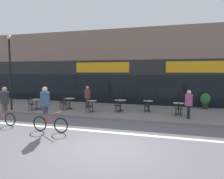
{
  "coord_description": "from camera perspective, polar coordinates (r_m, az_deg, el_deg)",
  "views": [
    {
      "loc": [
        2.45,
        -7.29,
        2.8
      ],
      "look_at": [
        -1.65,
        5.97,
        1.64
      ],
      "focal_mm": 35.0,
      "sensor_mm": 36.0,
      "label": 1
    }
  ],
  "objects": [
    {
      "name": "pedestrian_far_end",
      "position": [
        15.97,
        -6.43,
        -1.43
      ],
      "size": [
        0.46,
        0.46,
        1.61
      ],
      "rotation": [
        0.0,
        0.0,
        3.01
      ],
      "color": "#4C3D2D",
      "rests_on": "sidewalk_slab"
    },
    {
      "name": "cafe_chair_3_near",
      "position": [
        14.19,
        1.55,
        -3.98
      ],
      "size": [
        0.42,
        0.58,
        0.9
      ],
      "rotation": [
        0.0,
        0.0,
        1.62
      ],
      "color": "black",
      "rests_on": "sidewalk_slab"
    },
    {
      "name": "lamp_post",
      "position": [
        16.49,
        -25.08,
        5.27
      ],
      "size": [
        0.26,
        0.26,
        5.09
      ],
      "color": "black",
      "rests_on": "sidewalk_slab"
    },
    {
      "name": "cafe_chair_1_side",
      "position": [
        16.13,
        -12.97,
        -3.04
      ],
      "size": [
        0.59,
        0.43,
        0.9
      ],
      "rotation": [
        0.0,
        0.0,
        0.07
      ],
      "color": "black",
      "rests_on": "sidewalk_slab"
    },
    {
      "name": "cafe_chair_2_near",
      "position": [
        14.1,
        -6.19,
        -4.06
      ],
      "size": [
        0.44,
        0.59,
        0.9
      ],
      "rotation": [
        0.0,
        0.0,
        1.46
      ],
      "color": "black",
      "rests_on": "sidewalk_slab"
    },
    {
      "name": "bike_lane_stripe",
      "position": [
        10.26,
        2.76,
        -11.04
      ],
      "size": [
        36.0,
        0.7,
        0.01
      ],
      "primitive_type": "cube",
      "color": "silver",
      "rests_on": "ground"
    },
    {
      "name": "cafe_chair_0_near",
      "position": [
        15.86,
        -20.36,
        -3.35
      ],
      "size": [
        0.43,
        0.59,
        0.9
      ],
      "rotation": [
        0.0,
        0.0,
        1.64
      ],
      "color": "black",
      "rests_on": "sidewalk_slab"
    },
    {
      "name": "bistro_table_0",
      "position": [
        16.36,
        -19.04,
        -3.11
      ],
      "size": [
        0.76,
        0.76,
        0.7
      ],
      "color": "black",
      "rests_on": "sidewalk_slab"
    },
    {
      "name": "cafe_chair_5_near",
      "position": [
        13.64,
        17.01,
        -4.55
      ],
      "size": [
        0.43,
        0.59,
        0.9
      ],
      "rotation": [
        0.0,
        0.0,
        1.66
      ],
      "color": "black",
      "rests_on": "sidewalk_slab"
    },
    {
      "name": "bistro_table_4",
      "position": [
        14.96,
        9.41,
        -3.66
      ],
      "size": [
        0.66,
        0.66,
        0.7
      ],
      "color": "black",
      "rests_on": "sidewalk_slab"
    },
    {
      "name": "bistro_table_1",
      "position": [
        15.82,
        -11.0,
        -3.04
      ],
      "size": [
        0.72,
        0.72,
        0.76
      ],
      "color": "black",
      "rests_on": "sidewalk_slab"
    },
    {
      "name": "cyclist_1",
      "position": [
        10.49,
        -16.72,
        -4.32
      ],
      "size": [
        1.81,
        0.48,
        2.09
      ],
      "rotation": [
        0.0,
        0.0,
        0.01
      ],
      "color": "black",
      "rests_on": "ground"
    },
    {
      "name": "planter_pot",
      "position": [
        16.96,
        23.18,
        -2.55
      ],
      "size": [
        0.71,
        0.71,
        1.13
      ],
      "color": "#232326",
      "rests_on": "sidewalk_slab"
    },
    {
      "name": "sidewalk_slab",
      "position": [
        14.99,
        7.53,
        -5.78
      ],
      "size": [
        40.0,
        5.5,
        0.12
      ],
      "primitive_type": "cube",
      "color": "slate",
      "rests_on": "ground"
    },
    {
      "name": "bistro_table_5",
      "position": [
        14.26,
        16.99,
        -4.18
      ],
      "size": [
        0.68,
        0.68,
        0.71
      ],
      "color": "black",
      "rests_on": "sidewalk_slab"
    },
    {
      "name": "pedestrian_near_end",
      "position": [
        13.13,
        19.4,
        -3.01
      ],
      "size": [
        0.43,
        0.43,
        1.62
      ],
      "rotation": [
        0.0,
        0.0,
        0.03
      ],
      "color": "black",
      "rests_on": "sidewalk_slab"
    },
    {
      "name": "cafe_chair_0_side",
      "position": [
        16.0,
        -17.22,
        -3.19
      ],
      "size": [
        0.58,
        0.41,
        0.9
      ],
      "rotation": [
        0.0,
        0.0,
        3.18
      ],
      "color": "black",
      "rests_on": "sidewalk_slab"
    },
    {
      "name": "storefront_facade",
      "position": [
        19.41,
        9.98,
        5.64
      ],
      "size": [
        40.0,
        4.06,
        6.25
      ],
      "color": "#7F6656",
      "rests_on": "ground"
    },
    {
      "name": "bistro_table_3",
      "position": [
        14.78,
        2.19,
        -3.56
      ],
      "size": [
        0.78,
        0.78,
        0.74
      ],
      "color": "black",
      "rests_on": "sidewalk_slab"
    },
    {
      "name": "ground_plane",
      "position": [
        8.18,
        -1.36,
        -15.23
      ],
      "size": [
        120.0,
        120.0,
        0.0
      ],
      "primitive_type": "plane",
      "color": "#5B5B60"
    },
    {
      "name": "cafe_chair_4_near",
      "position": [
        14.34,
        9.09,
        -3.95
      ],
      "size": [
        0.42,
        0.58,
        0.9
      ],
      "rotation": [
        0.0,
        0.0,
        1.62
      ],
      "color": "black",
      "rests_on": "sidewalk_slab"
    },
    {
      "name": "cyclist_0",
      "position": [
        12.55,
        -26.4,
        -3.32
      ],
      "size": [
        1.69,
        0.48,
        2.0
      ],
      "rotation": [
        0.0,
        0.0,
        3.16
      ],
      "color": "black",
      "rests_on": "ground"
    },
    {
      "name": "bistro_table_2",
      "position": [
        14.67,
        -5.19,
        -3.73
      ],
      "size": [
        0.61,
        0.61,
        0.73
      ],
      "color": "black",
      "rests_on": "sidewalk_slab"
    },
    {
      "name": "cafe_chair_1_near",
      "position": [
        15.29,
        -12.14,
        -3.45
      ],
      "size": [
        0.44,
        0.6,
        0.9
      ],
      "rotation": [
        0.0,
        0.0,
        1.45
      ],
      "color": "black",
      "rests_on": "sidewalk_slab"
    }
  ]
}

